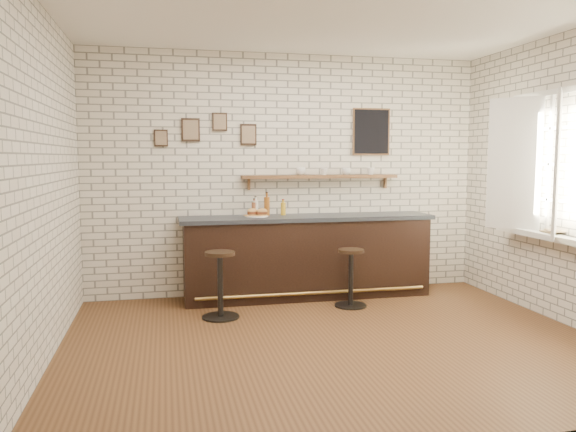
# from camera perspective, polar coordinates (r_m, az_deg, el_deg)

# --- Properties ---
(ground) EXTENTS (5.00, 5.00, 0.00)m
(ground) POSITION_cam_1_polar(r_m,az_deg,el_deg) (5.43, 4.62, -12.53)
(ground) COLOR brown
(ground) RESTS_ON ground
(bar_counter) EXTENTS (3.10, 0.65, 1.01)m
(bar_counter) POSITION_cam_1_polar(r_m,az_deg,el_deg) (6.94, 1.96, -4.10)
(bar_counter) COLOR black
(bar_counter) RESTS_ON ground
(sandwich_plate) EXTENTS (0.28, 0.28, 0.01)m
(sandwich_plate) POSITION_cam_1_polar(r_m,az_deg,el_deg) (6.77, -3.23, -0.01)
(sandwich_plate) COLOR white
(sandwich_plate) RESTS_ON bar_counter
(ciabatta_sandwich) EXTENTS (0.26, 0.18, 0.08)m
(ciabatta_sandwich) POSITION_cam_1_polar(r_m,az_deg,el_deg) (6.77, -3.14, 0.39)
(ciabatta_sandwich) COLOR #DDA55A
(ciabatta_sandwich) RESTS_ON sandwich_plate
(potato_chips) EXTENTS (0.25, 0.17, 0.00)m
(potato_chips) POSITION_cam_1_polar(r_m,az_deg,el_deg) (6.76, -3.40, 0.04)
(potato_chips) COLOR #E6AA51
(potato_chips) RESTS_ON sandwich_plate
(bitters_bottle_brown) EXTENTS (0.07, 0.07, 0.21)m
(bitters_bottle_brown) POSITION_cam_1_polar(r_m,az_deg,el_deg) (6.87, -3.45, 0.75)
(bitters_bottle_brown) COLOR brown
(bitters_bottle_brown) RESTS_ON bar_counter
(bitters_bottle_white) EXTENTS (0.06, 0.06, 0.24)m
(bitters_bottle_white) POSITION_cam_1_polar(r_m,az_deg,el_deg) (6.87, -3.30, 0.84)
(bitters_bottle_white) COLOR silver
(bitters_bottle_white) RESTS_ON bar_counter
(bitters_bottle_amber) EXTENTS (0.07, 0.07, 0.29)m
(bitters_bottle_amber) POSITION_cam_1_polar(r_m,az_deg,el_deg) (6.89, -2.16, 1.04)
(bitters_bottle_amber) COLOR #8E4D17
(bitters_bottle_amber) RESTS_ON bar_counter
(condiment_bottle_yellow) EXTENTS (0.06, 0.06, 0.20)m
(condiment_bottle_yellow) POSITION_cam_1_polar(r_m,az_deg,el_deg) (6.94, -0.49, 0.78)
(condiment_bottle_yellow) COLOR gold
(condiment_bottle_yellow) RESTS_ON bar_counter
(bar_stool_left) EXTENTS (0.40, 0.40, 0.72)m
(bar_stool_left) POSITION_cam_1_polar(r_m,az_deg,el_deg) (6.09, -6.90, -6.72)
(bar_stool_left) COLOR black
(bar_stool_left) RESTS_ON ground
(bar_stool_right) EXTENTS (0.37, 0.37, 0.67)m
(bar_stool_right) POSITION_cam_1_polar(r_m,az_deg,el_deg) (6.56, 6.40, -6.05)
(bar_stool_right) COLOR black
(bar_stool_right) RESTS_ON ground
(wall_shelf) EXTENTS (2.00, 0.18, 0.18)m
(wall_shelf) POSITION_cam_1_polar(r_m,az_deg,el_deg) (7.09, 3.30, 4.00)
(wall_shelf) COLOR brown
(wall_shelf) RESTS_ON ground
(shelf_cup_a) EXTENTS (0.17, 0.17, 0.10)m
(shelf_cup_a) POSITION_cam_1_polar(r_m,az_deg,el_deg) (7.02, 1.33, 4.56)
(shelf_cup_a) COLOR white
(shelf_cup_a) RESTS_ON wall_shelf
(shelf_cup_b) EXTENTS (0.12, 0.12, 0.08)m
(shelf_cup_b) POSITION_cam_1_polar(r_m,az_deg,el_deg) (7.10, 3.70, 4.52)
(shelf_cup_b) COLOR white
(shelf_cup_b) RESTS_ON wall_shelf
(shelf_cup_c) EXTENTS (0.15, 0.15, 0.09)m
(shelf_cup_c) POSITION_cam_1_polar(r_m,az_deg,el_deg) (7.19, 5.96, 4.53)
(shelf_cup_c) COLOR white
(shelf_cup_c) RESTS_ON wall_shelf
(shelf_cup_d) EXTENTS (0.13, 0.13, 0.09)m
(shelf_cup_d) POSITION_cam_1_polar(r_m,az_deg,el_deg) (7.30, 8.41, 4.53)
(shelf_cup_d) COLOR white
(shelf_cup_d) RESTS_ON wall_shelf
(back_wall_decor) EXTENTS (2.96, 0.02, 0.56)m
(back_wall_decor) POSITION_cam_1_polar(r_m,az_deg,el_deg) (7.13, 1.80, 8.58)
(back_wall_decor) COLOR black
(back_wall_decor) RESTS_ON ground
(window_sill) EXTENTS (0.20, 1.35, 0.06)m
(window_sill) POSITION_cam_1_polar(r_m,az_deg,el_deg) (6.58, 24.29, -1.73)
(window_sill) COLOR white
(window_sill) RESTS_ON ground
(casement_window) EXTENTS (0.40, 1.30, 1.56)m
(casement_window) POSITION_cam_1_polar(r_m,az_deg,el_deg) (6.50, 24.27, 4.82)
(casement_window) COLOR white
(casement_window) RESTS_ON ground
(book_lower) EXTENTS (0.18, 0.22, 0.02)m
(book_lower) POSITION_cam_1_polar(r_m,az_deg,el_deg) (6.50, 24.60, -1.48)
(book_lower) COLOR tan
(book_lower) RESTS_ON window_sill
(book_upper) EXTENTS (0.24, 0.27, 0.02)m
(book_upper) POSITION_cam_1_polar(r_m,az_deg,el_deg) (6.47, 24.77, -1.35)
(book_upper) COLOR tan
(book_upper) RESTS_ON book_lower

